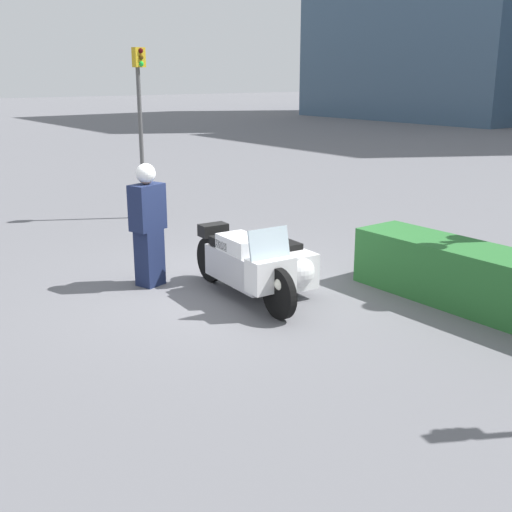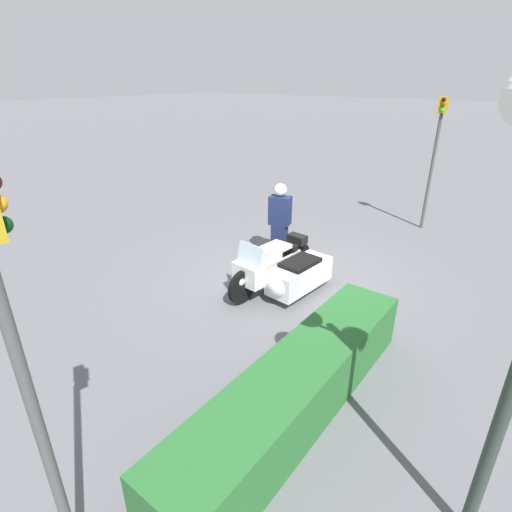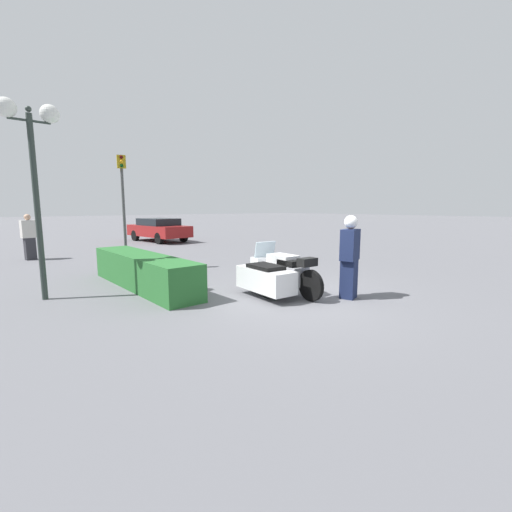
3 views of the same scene
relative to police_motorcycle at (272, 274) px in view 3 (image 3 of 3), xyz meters
name	(u,v)px [view 3 (image 3 of 3)]	position (x,y,z in m)	size (l,w,h in m)	color
ground_plane	(300,298)	(-0.70, -0.23, -0.48)	(160.00, 160.00, 0.00)	slate
police_motorcycle	(272,274)	(0.00, 0.00, 0.00)	(2.56, 1.37, 1.17)	black
officer_rider	(350,255)	(-1.39, -1.06, 0.50)	(0.44, 0.57, 1.85)	#192347
hedge_bush_curbside	(143,271)	(2.64, 2.00, -0.06)	(4.62, 0.89, 0.84)	#28662D
twin_lamp_post	(31,143)	(2.92, 4.13, 2.86)	(0.39, 1.15, 4.18)	#2D3833
traffic_light_near	(123,196)	(5.38, 1.42, 1.89)	(0.23, 0.29, 3.63)	#4C4C4C
parked_car_background	(159,229)	(13.41, -3.45, 0.26)	(4.55, 2.23, 1.36)	maroon
pedestrian_bystander	(29,237)	(9.93, 3.46, 0.40)	(0.37, 0.54, 1.76)	#2D2D33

